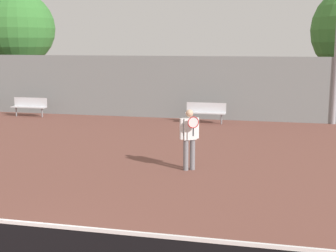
% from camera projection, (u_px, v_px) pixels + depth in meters
% --- Properties ---
extents(tennis_player, '(0.53, 0.51, 1.66)m').
position_uv_depth(tennis_player, '(189.00, 136.00, 12.56)').
color(tennis_player, slate).
rests_on(tennis_player, ground_plane).
extents(bench_courtside_far, '(1.66, 0.40, 0.88)m').
position_uv_depth(bench_courtside_far, '(30.00, 105.00, 21.83)').
color(bench_courtside_far, silver).
rests_on(bench_courtside_far, ground_plane).
extents(bench_adjacent_court, '(1.71, 0.40, 0.88)m').
position_uv_depth(bench_adjacent_court, '(206.00, 111.00, 20.01)').
color(bench_adjacent_court, silver).
rests_on(bench_adjacent_court, ground_plane).
extents(back_fence, '(26.70, 0.06, 2.83)m').
position_uv_depth(back_fence, '(186.00, 88.00, 21.11)').
color(back_fence, gray).
rests_on(back_fence, ground_plane).
extents(tree_green_broad, '(4.08, 4.08, 6.24)m').
position_uv_depth(tree_green_broad, '(18.00, 29.00, 26.13)').
color(tree_green_broad, brown).
rests_on(tree_green_broad, ground_plane).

